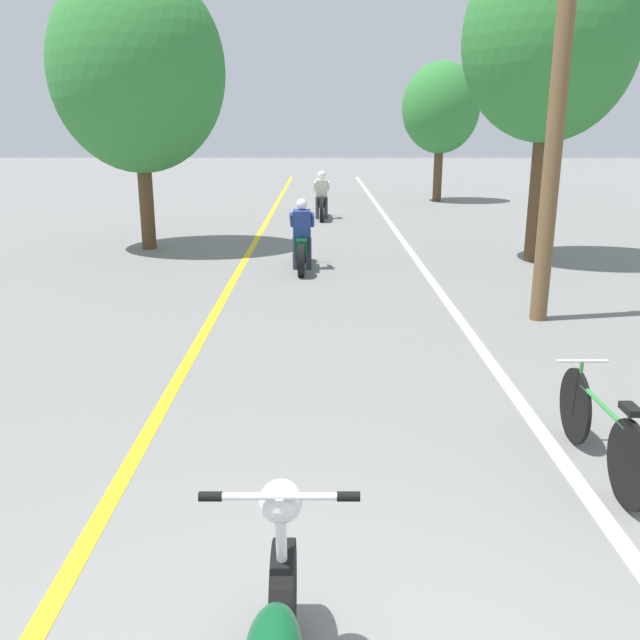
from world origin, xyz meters
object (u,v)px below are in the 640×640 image
Objects in this scene: motorcycle_rider_lead at (299,243)px; bicycle_parked at (597,429)px; roadside_tree_left at (134,71)px; roadside_tree_right_far at (437,108)px; roadside_tree_right_near at (547,40)px; utility_pole at (555,93)px; motorcycle_rider_far at (318,201)px.

bicycle_parked is (2.60, -8.11, -0.15)m from motorcycle_rider_lead.
roadside_tree_right_far is at bearing 50.92° from roadside_tree_left.
motorcycle_rider_lead reaches higher than bicycle_parked.
motorcycle_rider_lead is at bearing -170.12° from roadside_tree_right_near.
utility_pole is 9.28m from roadside_tree_left.
bicycle_parked is at bearing -82.01° from motorcycle_rider_far.
roadside_tree_left is (-8.30, -10.22, 0.52)m from roadside_tree_right_far.
utility_pole is at bearing -105.56° from roadside_tree_right_near.
roadside_tree_right_far is at bearing 69.37° from motorcycle_rider_lead.
roadside_tree_right_far reaches higher than bicycle_parked.
roadside_tree_right_far is 20.98m from bicycle_parked.
utility_pole reaches higher than bicycle_parked.
roadside_tree_right_near reaches higher than bicycle_parked.
roadside_tree_left is at bearing -129.08° from roadside_tree_right_far.
roadside_tree_right_near is 6.13m from motorcycle_rider_lead.
motorcycle_rider_far is at bearing 52.74° from roadside_tree_left.
motorcycle_rider_lead is 1.16× the size of bicycle_parked.
roadside_tree_left reaches higher than roadside_tree_right_far.
roadside_tree_right_near is 8.48m from roadside_tree_left.
motorcycle_rider_far reaches higher than bicycle_parked.
roadside_tree_right_near is 3.59× the size of bicycle_parked.
roadside_tree_right_near reaches higher than utility_pole.
motorcycle_rider_far is at bearing -130.88° from roadside_tree_right_far.
bicycle_parked is (2.20, -15.66, -0.18)m from motorcycle_rider_far.
motorcycle_rider_far is (-4.33, -5.00, -2.78)m from roadside_tree_right_far.
motorcycle_rider_lead is (-3.52, 3.61, -2.61)m from utility_pole.
bicycle_parked is at bearing -59.44° from roadside_tree_left.
motorcycle_rider_lead is at bearing -93.02° from motorcycle_rider_far.
roadside_tree_right_far is 0.82× the size of roadside_tree_left.
roadside_tree_left is at bearing 146.86° from motorcycle_rider_lead.
motorcycle_rider_far is (3.97, 5.22, -3.31)m from roadside_tree_left.
utility_pole is at bearing -45.74° from motorcycle_rider_lead.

